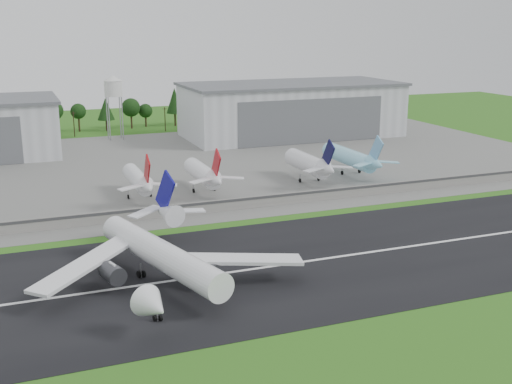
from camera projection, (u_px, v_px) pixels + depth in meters
name	position (u px, v px, depth m)	size (l,w,h in m)	color
ground	(289.00, 284.00, 132.50)	(600.00, 600.00, 0.00)	#225915
runway	(270.00, 267.00, 141.50)	(320.00, 60.00, 0.10)	black
runway_centerline	(270.00, 267.00, 141.48)	(220.00, 1.00, 0.02)	white
apron	(158.00, 167.00, 240.62)	(320.00, 150.00, 0.10)	slate
blast_fence	(210.00, 207.00, 181.59)	(240.00, 0.61, 3.50)	gray
hangar_east	(291.00, 109.00, 304.24)	(102.00, 47.00, 25.20)	silver
water_tower	(113.00, 86.00, 291.20)	(8.40, 8.40, 29.40)	#99999E
utility_poles	(121.00, 134.00, 312.72)	(230.00, 3.00, 12.00)	black
treeline	(116.00, 129.00, 326.24)	(320.00, 16.00, 22.00)	black
main_airliner	(161.00, 261.00, 131.31)	(55.11, 58.30, 18.17)	white
parked_jet_red_a	(140.00, 181.00, 194.54)	(7.36, 31.29, 16.40)	white
parked_jet_red_b	(205.00, 174.00, 201.80)	(7.36, 31.29, 16.58)	white
parked_jet_navy	(312.00, 164.00, 214.84)	(7.36, 31.29, 16.91)	silver
parked_jet_skyblue	(353.00, 158.00, 226.00)	(7.36, 37.29, 16.71)	#8EDAF5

